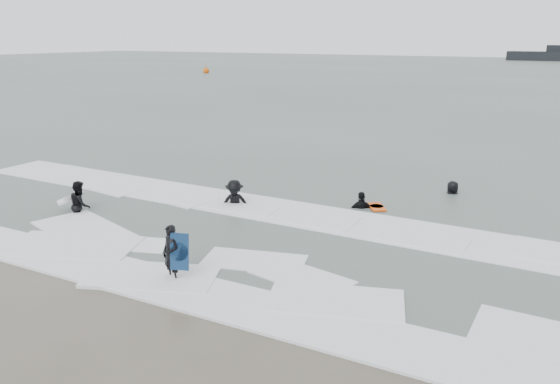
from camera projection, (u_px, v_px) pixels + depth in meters
The scene contains 10 objects.
ground at pixel (188, 279), 14.15m from camera, with size 320.00×320.00×0.00m, color brown.
sea at pixel (520, 77), 81.57m from camera, with size 320.00×320.00×0.00m, color #47544C.
surfer_centre at pixel (172, 280), 14.10m from camera, with size 0.55×0.36×1.52m, color black.
surfer_wading at pixel (81, 213), 19.39m from camera, with size 0.85×0.66×1.74m, color black.
surfer_breaker at pixel (235, 206), 20.21m from camera, with size 1.20×0.69×1.85m, color black.
surfer_right_near at pixel (362, 209), 19.88m from camera, with size 1.05×0.44×1.80m, color black.
surfer_right_far at pixel (452, 195), 21.68m from camera, with size 0.83×0.54×1.70m, color black.
surf_foam at pixel (260, 234), 17.26m from camera, with size 30.03×9.06×0.09m.
bodyboards at pixel (214, 215), 17.69m from camera, with size 10.39×8.93×1.25m.
buoy at pixel (206, 71), 90.74m from camera, with size 1.00×1.00×1.65m.
Camera 1 is at (8.34, -10.22, 6.09)m, focal length 35.00 mm.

